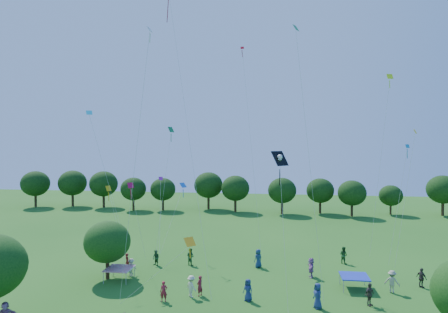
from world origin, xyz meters
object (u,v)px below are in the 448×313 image
tent_red_stripe (119,269)px  pirate_kite (280,160)px  red_high_kite (174,34)px  near_tree_north (107,242)px  tent_blue (354,276)px

tent_red_stripe → pirate_kite: 17.25m
red_high_kite → tent_red_stripe: bearing=-172.3°
near_tree_north → pirate_kite: size_ratio=0.51×
near_tree_north → tent_blue: (20.98, 0.49, -2.25)m
red_high_kite → near_tree_north: bearing=-175.8°
tent_red_stripe → tent_blue: 19.83m
pirate_kite → tent_red_stripe: bearing=164.2°
near_tree_north → tent_red_stripe: size_ratio=2.32×
pirate_kite → red_high_kite: red_high_kite is taller
near_tree_north → tent_red_stripe: near_tree_north is taller
near_tree_north → red_high_kite: (5.99, 0.44, 17.90)m
near_tree_north → tent_blue: size_ratio=2.32×
near_tree_north → tent_blue: bearing=1.3°
tent_red_stripe → pirate_kite: bearing=-15.8°
tent_blue → red_high_kite: (-14.99, -0.05, 20.15)m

